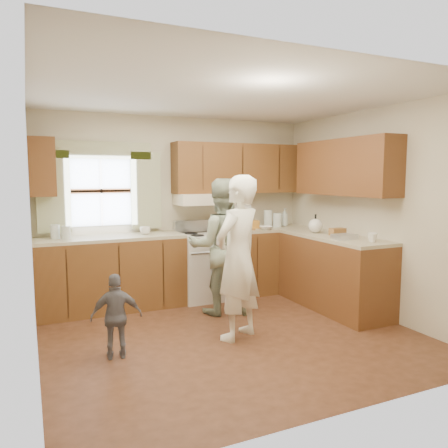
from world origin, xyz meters
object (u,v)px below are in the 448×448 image
woman_left (238,258)px  child (116,316)px  woman_right (221,247)px  stove (206,265)px

woman_left → child: bearing=-27.4°
woman_left → woman_right: bearing=-129.6°
woman_left → woman_right: woman_left is taller
woman_left → child: woman_left is taller
stove → woman_left: 1.60m
woman_right → child: woman_right is taller
woman_left → child: size_ratio=2.13×
stove → child: 2.16m
stove → woman_right: bearing=-97.4°
woman_right → child: (-1.43, -0.85, -0.43)m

